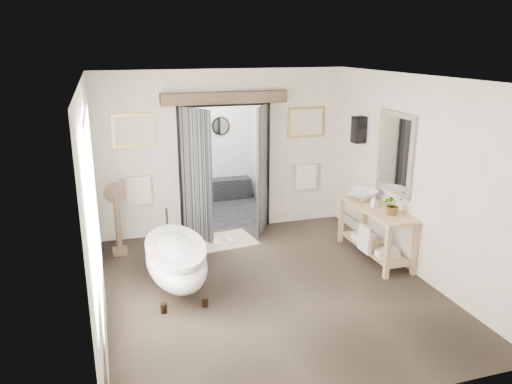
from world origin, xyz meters
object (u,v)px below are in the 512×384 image
clawfoot_tub (176,259)px  basin (363,195)px  vanity (375,228)px  rug (219,241)px

clawfoot_tub → basin: size_ratio=3.76×
vanity → rug: (-2.22, 1.37, -0.50)m
clawfoot_tub → vanity: clawfoot_tub is taller
vanity → basin: bearing=93.7°
vanity → rug: bearing=148.4°
clawfoot_tub → basin: 3.23m
vanity → basin: size_ratio=3.29×
clawfoot_tub → basin: (3.15, 0.49, 0.50)m
rug → clawfoot_tub: bearing=-123.0°
rug → basin: 2.57m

